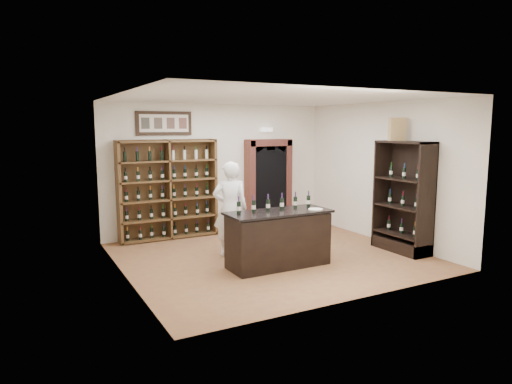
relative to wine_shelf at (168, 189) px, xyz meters
The scene contains 20 objects.
floor 2.89m from the wine_shelf, 60.87° to the right, with size 5.50×5.50×0.00m, color brown.
ceiling 3.28m from the wine_shelf, 60.87° to the right, with size 5.50×5.50×0.00m, color white.
wall_back 1.37m from the wine_shelf, ahead, with size 5.50×0.04×3.00m, color silver.
wall_left 2.78m from the wine_shelf, 121.86° to the right, with size 0.04×5.00×3.00m, color silver.
wall_right 4.69m from the wine_shelf, 29.94° to the right, with size 0.04×5.00×3.00m, color silver.
wine_shelf is the anchor object (origin of this frame).
framed_picture 1.46m from the wine_shelf, 90.00° to the left, with size 1.25×0.04×0.52m, color black.
arched_doorway 2.55m from the wine_shelf, ahead, with size 1.17×0.35×2.17m.
emergency_light 2.86m from the wine_shelf, ahead, with size 0.30×0.10×0.10m, color white.
tasting_counter 3.19m from the wine_shelf, 69.44° to the right, with size 1.88×0.78×1.00m.
counter_bottle_0 2.83m from the wine_shelf, 82.30° to the right, with size 0.07×0.07×0.30m.
counter_bottle_1 2.89m from the wine_shelf, 76.62° to the right, with size 0.07×0.07×0.30m.
counter_bottle_2 2.97m from the wine_shelf, 71.21° to the right, with size 0.07×0.07×0.30m.
counter_bottle_3 3.07m from the wine_shelf, 66.11° to the right, with size 0.07×0.07×0.30m.
counter_bottle_4 3.20m from the wine_shelf, 61.39° to the right, with size 0.07×0.07×0.30m.
counter_bottle_5 3.35m from the wine_shelf, 57.06° to the right, with size 0.07×0.07×0.30m.
side_cabinet 5.02m from the wine_shelf, 40.21° to the right, with size 0.48×1.20×2.20m.
shopkeeper 2.02m from the wine_shelf, 71.49° to the right, with size 0.67×0.44×1.83m, color white.
plate 3.60m from the wine_shelf, 60.93° to the right, with size 0.26×0.26×0.02m, color beige.
wine_crate 5.01m from the wine_shelf, 38.38° to the right, with size 0.32×0.13×0.45m, color tan.
Camera 1 is at (-4.28, -7.39, 2.49)m, focal length 32.00 mm.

